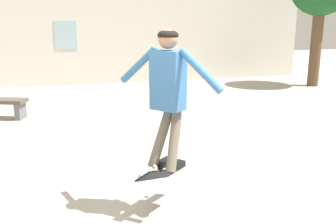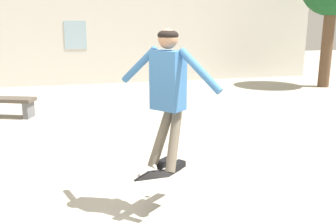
% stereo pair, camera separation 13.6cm
% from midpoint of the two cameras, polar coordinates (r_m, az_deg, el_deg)
% --- Properties ---
extents(ground_plane, '(40.00, 40.00, 0.00)m').
position_cam_midpoint_polar(ground_plane, '(4.26, -2.20, -16.25)').
color(ground_plane, '#B2AD9E').
extents(building_backdrop, '(16.37, 0.52, 4.99)m').
position_cam_midpoint_polar(building_backdrop, '(13.05, -12.16, 12.75)').
color(building_backdrop, beige).
rests_on(building_backdrop, ground_plane).
extents(skater, '(0.90, 1.06, 1.54)m').
position_cam_midpoint_polar(skater, '(4.01, -0.97, 3.75)').
color(skater, teal).
extents(skateboard_flipping, '(0.67, 0.64, 0.39)m').
position_cam_midpoint_polar(skateboard_flipping, '(4.34, -2.23, -9.46)').
color(skateboard_flipping, black).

